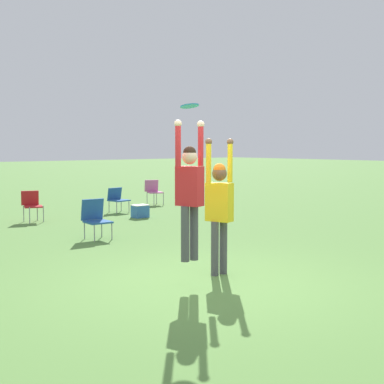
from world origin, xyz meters
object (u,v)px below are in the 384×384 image
Objects in this scene: frisbee at (190,106)px; camping_chair_3 at (154,190)px; person_jumping at (190,188)px; person_defending at (219,203)px; camping_chair_2 at (95,217)px; camping_chair_4 at (117,198)px; cooler_box at (140,211)px; camping_chair_0 at (32,203)px.

camping_chair_3 is at bearing 56.88° from frisbee.
person_jumping is 0.90m from person_defending.
camping_chair_2 is 4.61m from camping_chair_4.
person_defending is at bearing 82.16° from camping_chair_3.
person_jumping is 0.94× the size of person_defending.
person_defending is at bearing -114.37° from cooler_box.
frisbee is 4.68m from camping_chair_2.
camping_chair_3 reaches higher than camping_chair_4.
camping_chair_4 is (3.00, 7.70, -0.69)m from person_defending.
camping_chair_3 is 1.98× the size of cooler_box.
person_defending is 1.58m from frisbee.
frisbee is 8.83m from camping_chair_4.
cooler_box is (2.84, 6.27, -0.94)m from person_defending.
cooler_box is at bearing -47.00° from person_jumping.
frisbee is 7.60m from cooler_box.
person_jumping is 7.25× the size of frisbee.
person_jumping is at bearing -130.00° from frisbee.
person_defending is at bearing 92.57° from camping_chair_2.
camping_chair_3 is at bearing -51.06° from person_jumping.
camping_chair_2 reaches higher than camping_chair_4.
person_jumping reaches higher than camping_chair_3.
frisbee is 10.66m from camping_chair_3.
camping_chair_4 is (2.84, 3.64, -0.05)m from camping_chair_2.
camping_chair_2 reaches higher than camping_chair_3.
camping_chair_0 is (0.84, 7.50, -2.08)m from frisbee.
person_jumping reaches higher than person_defending.
camping_chair_3 is at bearing -131.82° from camping_chair_2.
frisbee is at bearing -102.85° from person_defending.
camping_chair_2 is at bearing 78.99° from frisbee.
person_jumping is 7.58m from cooler_box.
person_defending is 2.60× the size of camping_chair_0.
frisbee is at bearing 104.13° from camping_chair_0.
cooler_box is at bearing 69.85° from camping_chair_3.
camping_chair_0 is 0.97× the size of camping_chair_3.
person_defending is (0.81, 0.26, -0.29)m from person_jumping.
frisbee is at bearing -118.83° from cooler_box.
frisbee reaches higher than person_defending.
frisbee is 0.33× the size of camping_chair_3.
camping_chair_2 is at bearing 44.13° from camping_chair_4.
camping_chair_4 reaches higher than cooler_box.
person_jumping is 8.88m from camping_chair_4.
cooler_box is at bearing 137.86° from person_defending.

